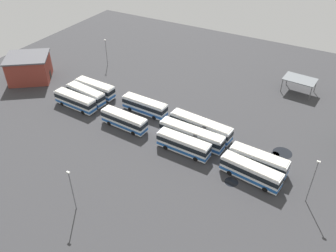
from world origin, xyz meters
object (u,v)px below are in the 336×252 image
object	(u,v)px
bus_row2_slot0	(145,106)
maintenance_shelter	(300,80)
bus_row1_slot2	(183,144)
depot_building	(29,68)
bus_row3_slot0	(95,88)
lamp_post_near_entrance	(312,180)
bus_row2_slot2	(124,120)
lamp_post_mid_lot	(72,189)
bus_row1_slot0	(201,127)
bus_row0_slot2	(251,172)
bus_row3_slot2	(75,101)
bus_row1_slot1	(192,135)
bus_row0_slot1	(258,161)
lamp_post_far_corner	(106,51)
bus_row3_slot1	(86,94)

from	to	relation	value
bus_row2_slot0	maintenance_shelter	xyz separation A→B (m)	(-28.59, -27.05, 1.62)
bus_row1_slot2	depot_building	world-z (taller)	depot_building
bus_row3_slot0	lamp_post_near_entrance	size ratio (longest dim) A/B	1.23
bus_row1_slot2	bus_row2_slot2	xyz separation A→B (m)	(14.98, -1.13, -0.00)
bus_row2_slot0	maintenance_shelter	size ratio (longest dim) A/B	1.37
bus_row3_slot0	maintenance_shelter	world-z (taller)	maintenance_shelter
depot_building	lamp_post_mid_lot	world-z (taller)	lamp_post_mid_lot
bus_row1_slot0	bus_row1_slot2	world-z (taller)	same
bus_row0_slot2	bus_row3_slot0	bearing A→B (deg)	-13.10
bus_row3_slot2	lamp_post_mid_lot	world-z (taller)	lamp_post_mid_lot
bus_row2_slot0	lamp_post_mid_lot	xyz separation A→B (m)	(-5.40, 29.78, 2.69)
bus_row1_slot1	depot_building	distance (m)	49.76
bus_row0_slot1	lamp_post_far_corner	size ratio (longest dim) A/B	1.44
bus_row3_slot1	lamp_post_mid_lot	world-z (taller)	lamp_post_mid_lot
bus_row0_slot2	bus_row3_slot0	size ratio (longest dim) A/B	1.04
bus_row0_slot2	lamp_post_mid_lot	bearing A→B (deg)	42.11
lamp_post_mid_lot	maintenance_shelter	bearing A→B (deg)	-112.20
bus_row2_slot2	depot_building	distance (m)	35.11
bus_row0_slot1	bus_row1_slot1	size ratio (longest dim) A/B	0.79
bus_row0_slot2	depot_building	xyz separation A→B (m)	(63.54, -8.13, 1.52)
bus_row2_slot0	bus_row3_slot1	world-z (taller)	same
bus_row1_slot1	bus_row2_slot0	distance (m)	14.98
bus_row0_slot2	bus_row2_slot2	xyz separation A→B (m)	(28.97, -2.15, -0.00)
bus_row0_slot2	bus_row1_slot0	size ratio (longest dim) A/B	0.81
bus_row3_slot2	maintenance_shelter	world-z (taller)	maintenance_shelter
lamp_post_mid_lot	bus_row1_slot1	bearing A→B (deg)	-109.39
depot_building	bus_row2_slot2	bearing A→B (deg)	170.19
bus_row3_slot0	maintenance_shelter	size ratio (longest dim) A/B	1.36
bus_row0_slot2	lamp_post_far_corner	world-z (taller)	lamp_post_far_corner
bus_row0_slot1	bus_row3_slot0	world-z (taller)	same
lamp_post_mid_lot	depot_building	bearing A→B (deg)	-35.16
bus_row1_slot0	bus_row3_slot2	xyz separation A→B (m)	(30.02, 5.02, -0.00)
bus_row0_slot2	bus_row2_slot0	bearing A→B (deg)	-18.07
bus_row3_slot0	bus_row3_slot2	size ratio (longest dim) A/B	0.99
bus_row3_slot2	bus_row2_slot0	bearing A→B (deg)	-158.59
bus_row3_slot0	depot_building	world-z (taller)	depot_building
bus_row2_slot2	lamp_post_near_entrance	distance (m)	39.17
bus_row3_slot1	depot_building	xyz separation A→B (m)	(20.19, -1.45, 1.52)
bus_row1_slot0	bus_row2_slot0	distance (m)	14.66
bus_row0_slot2	lamp_post_near_entrance	distance (m)	10.46
bus_row3_slot0	lamp_post_mid_lot	world-z (taller)	lamp_post_mid_lot
bus_row1_slot1	bus_row3_slot2	bearing A→B (deg)	2.70
depot_building	bus_row0_slot1	bearing A→B (deg)	175.90
bus_row2_slot0	bus_row3_slot0	bearing A→B (deg)	-3.34
bus_row0_slot1	bus_row1_slot0	size ratio (longest dim) A/B	0.79
bus_row3_slot1	lamp_post_near_entrance	xyz separation A→B (m)	(-53.34, 7.12, 3.06)
lamp_post_far_corner	depot_building	bearing A→B (deg)	53.84
bus_row0_slot1	bus_row0_slot2	xyz separation A→B (m)	(0.30, 3.56, 0.00)
lamp_post_near_entrance	bus_row3_slot0	bearing A→B (deg)	-11.15
bus_row3_slot0	bus_row2_slot2	bearing A→B (deg)	151.04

